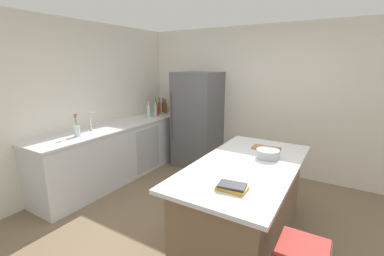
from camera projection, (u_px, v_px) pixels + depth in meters
The scene contains 18 objects.
ground_plane at pixel (208, 233), 3.07m from camera, with size 7.20×7.20×0.00m, color #7A664C.
wall_rear at pixel (268, 101), 4.62m from camera, with size 6.00×0.10×2.60m, color silver.
wall_left at pixel (68, 107), 3.99m from camera, with size 0.10×6.00×2.60m, color silver.
counter_run_left at pixel (120, 151), 4.51m from camera, with size 0.68×2.99×0.94m.
kitchen_island at pixel (244, 201), 2.88m from camera, with size 1.01×2.00×0.91m.
refrigerator at pixel (198, 120), 4.98m from camera, with size 0.78×0.76×1.80m.
sink_faucet at pixel (91, 121), 3.98m from camera, with size 0.15×0.05×0.30m.
flower_vase at pixel (77, 129), 3.67m from camera, with size 0.08×0.08×0.34m.
syrup_bottle at pixel (163, 107), 5.55m from camera, with size 0.06×0.06×0.30m.
whiskey_bottle at pixel (165, 108), 5.41m from camera, with size 0.08×0.08×0.29m.
vinegar_bottle at pixel (159, 108), 5.39m from camera, with size 0.05×0.05×0.33m.
olive_oil_bottle at pixel (156, 108), 5.32m from camera, with size 0.06×0.06×0.34m.
hot_sauce_bottle at pixel (157, 111), 5.18m from camera, with size 0.06×0.06×0.22m.
gin_bottle at pixel (156, 110), 5.07m from camera, with size 0.07×0.07×0.32m.
soda_bottle at pixel (149, 110), 5.04m from camera, with size 0.07×0.07×0.33m.
cookbook_stack at pixel (232, 187), 2.19m from camera, with size 0.25×0.18×0.05m.
mixing_bowl at pixel (268, 154), 2.93m from camera, with size 0.25×0.25×0.10m.
cutting_board at pixel (266, 148), 3.25m from camera, with size 0.34×0.20×0.02m.
Camera 1 is at (1.22, -2.39, 1.94)m, focal length 24.28 mm.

